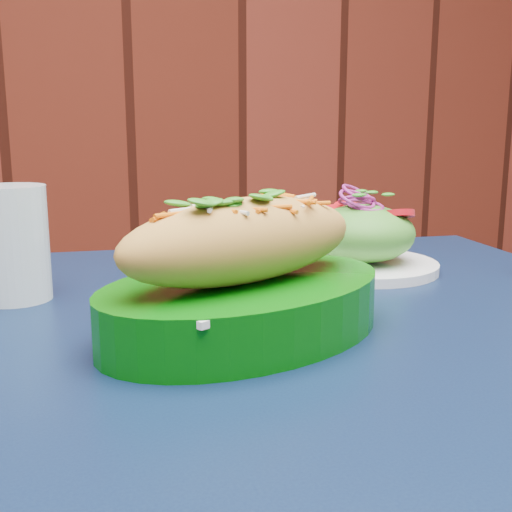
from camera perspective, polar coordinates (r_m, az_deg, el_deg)
name	(u,v)px	position (r m, az deg, el deg)	size (l,w,h in m)	color
cafe_table	(296,406)	(0.65, 3.54, -13.14)	(0.90, 0.90, 0.75)	black
banh_mi_basket	(245,278)	(0.57, -1.02, -1.98)	(0.33, 0.28, 0.13)	#055707
salad_plate	(362,240)	(0.84, 9.43, 1.41)	(0.20, 0.20, 0.10)	white
water_glass	(12,244)	(0.73, -20.84, 1.05)	(0.08, 0.08, 0.12)	silver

